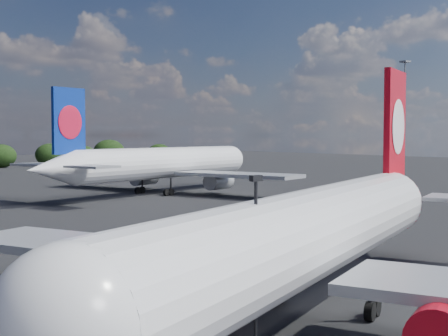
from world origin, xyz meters
TOP-DOWN VIEW (x-y plane):
  - qantas_airliner at (12.45, -2.13)m, footprint 46.54×44.89m
  - china_southern_airliner at (43.33, 69.11)m, footprint 53.33×51.22m
  - apron_lamp_post at (4.12, -6.47)m, footprint 0.55×0.30m
  - floodlight_mast_near at (89.37, 50.70)m, footprint 1.60×1.60m

SIDE VIEW (x-z plane):
  - qantas_airliner at x=12.45m, z-range -3.14..12.92m
  - apron_lamp_post at x=4.12m, z-range 0.63..9.46m
  - china_southern_airliner at x=43.33m, z-range -3.49..14.36m
  - floodlight_mast_near at x=89.37m, z-range 3.41..28.81m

